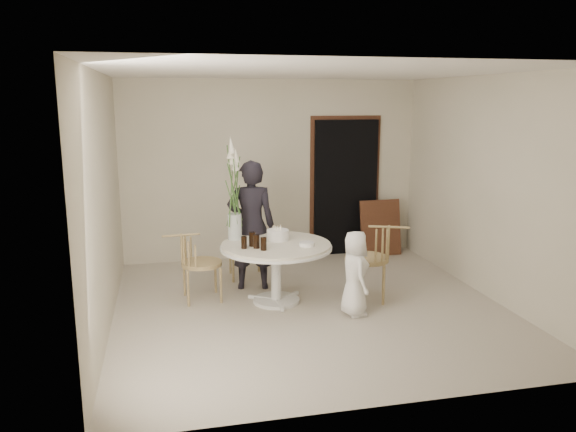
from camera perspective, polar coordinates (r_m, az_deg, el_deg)
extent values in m
plane|color=#BEB3A2|center=(6.73, 2.20, -9.20)|extent=(4.50, 4.50, 0.00)
plane|color=white|center=(6.29, 2.40, 14.43)|extent=(4.50, 4.50, 0.00)
plane|color=beige|center=(8.54, -1.60, 4.67)|extent=(4.50, 0.00, 4.50)
plane|color=beige|center=(4.28, 10.06, -2.74)|extent=(4.50, 0.00, 4.50)
plane|color=beige|center=(6.19, -18.27, 1.34)|extent=(0.00, 4.50, 4.50)
plane|color=beige|center=(7.28, 19.70, 2.73)|extent=(0.00, 4.50, 4.50)
cube|color=black|center=(8.82, 5.85, 2.87)|extent=(1.00, 0.10, 2.10)
cube|color=#5A2D1E|center=(8.85, 5.78, 3.29)|extent=(1.12, 0.03, 2.22)
cylinder|color=silver|center=(6.87, -1.19, -8.55)|extent=(0.56, 0.56, 0.04)
cylinder|color=silver|center=(6.77, -1.20, -5.97)|extent=(0.12, 0.12, 0.65)
cylinder|color=silver|center=(6.67, -1.22, -3.19)|extent=(1.33, 1.33, 0.03)
cylinder|color=beige|center=(6.67, -1.22, -2.98)|extent=(1.30, 1.30, 0.04)
cube|color=#5A2D1E|center=(8.89, 9.38, -1.19)|extent=(0.67, 0.23, 0.87)
cylinder|color=tan|center=(7.54, -5.60, -5.07)|extent=(0.03, 0.03, 0.45)
cylinder|color=tan|center=(7.59, -2.55, -4.92)|extent=(0.03, 0.03, 0.45)
cylinder|color=tan|center=(7.93, -5.89, -4.24)|extent=(0.03, 0.03, 0.45)
cylinder|color=tan|center=(7.98, -3.00, -4.10)|extent=(0.03, 0.03, 0.45)
cylinder|color=tan|center=(7.69, -4.29, -2.80)|extent=(0.51, 0.51, 0.05)
cylinder|color=tan|center=(7.22, 6.28, -5.78)|extent=(0.03, 0.03, 0.48)
cylinder|color=tan|center=(6.81, 6.07, -6.85)|extent=(0.03, 0.03, 0.48)
cylinder|color=tan|center=(7.21, 9.68, -5.90)|extent=(0.03, 0.03, 0.48)
cylinder|color=tan|center=(6.80, 9.69, -6.98)|extent=(0.03, 0.03, 0.48)
cylinder|color=tan|center=(6.93, 7.99, -4.31)|extent=(0.53, 0.53, 0.05)
cylinder|color=tan|center=(6.82, -6.83, -7.04)|extent=(0.03, 0.03, 0.44)
cylinder|color=tan|center=(7.18, -7.38, -6.06)|extent=(0.03, 0.03, 0.44)
cylinder|color=tan|center=(6.77, -10.10, -7.29)|extent=(0.03, 0.03, 0.44)
cylinder|color=tan|center=(7.13, -10.48, -6.29)|extent=(0.03, 0.03, 0.44)
cylinder|color=tan|center=(6.90, -8.76, -4.78)|extent=(0.49, 0.49, 0.05)
imported|color=black|center=(7.17, -3.76, -0.94)|extent=(0.66, 0.48, 1.67)
imported|color=white|center=(6.39, 6.80, -5.80)|extent=(0.32, 0.48, 0.97)
cylinder|color=white|center=(6.81, -1.05, -1.94)|extent=(0.27, 0.27, 0.13)
cylinder|color=beige|center=(6.78, -1.05, -1.21)|extent=(0.01, 0.01, 0.05)
cylinder|color=beige|center=(6.82, -0.75, -1.13)|extent=(0.01, 0.01, 0.05)
cylinder|color=beige|center=(6.80, -1.44, -1.19)|extent=(0.01, 0.01, 0.05)
cylinder|color=beige|center=(6.75, -0.80, -1.28)|extent=(0.01, 0.01, 0.05)
cylinder|color=beige|center=(6.75, -1.26, -1.28)|extent=(0.01, 0.01, 0.05)
cylinder|color=black|center=(6.45, -3.22, -2.60)|extent=(0.10, 0.10, 0.16)
cylinder|color=black|center=(6.36, -2.49, -2.84)|extent=(0.07, 0.07, 0.15)
cylinder|color=black|center=(6.45, -4.50, -2.69)|extent=(0.09, 0.09, 0.14)
cylinder|color=black|center=(6.54, -3.65, -2.36)|extent=(0.10, 0.10, 0.17)
cylinder|color=white|center=(6.55, 1.92, -2.88)|extent=(0.22, 0.22, 0.04)
cylinder|color=#BAC3BF|center=(6.86, -5.43, -1.08)|extent=(0.17, 0.17, 0.32)
cylinder|color=#3B6129|center=(6.80, -5.29, 2.21)|extent=(0.01, 0.01, 0.79)
cone|color=white|center=(6.75, -5.36, 5.51)|extent=(0.08, 0.08, 0.20)
cylinder|color=#3B6129|center=(6.81, -5.57, 2.50)|extent=(0.01, 0.01, 0.86)
cone|color=white|center=(6.75, -5.64, 6.08)|extent=(0.08, 0.08, 0.20)
cylinder|color=#3B6129|center=(6.78, -5.78, 2.74)|extent=(0.01, 0.01, 0.92)
cone|color=white|center=(6.72, -5.86, 6.63)|extent=(0.08, 0.08, 0.20)
cylinder|color=#3B6129|center=(6.74, -5.72, 2.98)|extent=(0.01, 0.01, 0.99)
cone|color=white|center=(6.68, -5.81, 7.19)|extent=(0.08, 0.08, 0.20)
cylinder|color=#3B6129|center=(6.75, -5.43, 2.12)|extent=(0.01, 0.01, 0.79)
cone|color=white|center=(6.69, -5.49, 5.45)|extent=(0.08, 0.08, 0.20)
cylinder|color=#3B6129|center=(6.77, -5.23, 2.44)|extent=(0.01, 0.01, 0.86)
cone|color=white|center=(6.71, -5.30, 6.05)|extent=(0.08, 0.08, 0.20)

